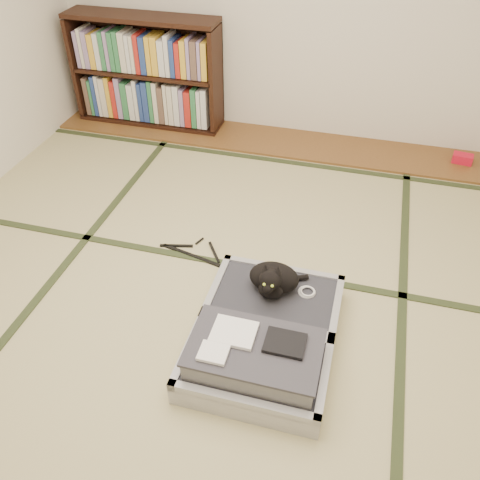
# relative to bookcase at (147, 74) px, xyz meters

# --- Properties ---
(floor) EXTENTS (4.50, 4.50, 0.00)m
(floor) POSITION_rel_bookcase_xyz_m (1.25, -2.07, -0.45)
(floor) COLOR #C3BD82
(floor) RESTS_ON ground
(wood_strip) EXTENTS (4.00, 0.50, 0.02)m
(wood_strip) POSITION_rel_bookcase_xyz_m (1.25, -0.07, -0.44)
(wood_strip) COLOR brown
(wood_strip) RESTS_ON ground
(red_item) EXTENTS (0.16, 0.11, 0.07)m
(red_item) POSITION_rel_bookcase_xyz_m (2.66, -0.04, -0.40)
(red_item) COLOR red
(red_item) RESTS_ON wood_strip
(room_shell) EXTENTS (4.50, 4.50, 4.50)m
(room_shell) POSITION_rel_bookcase_xyz_m (1.25, -2.07, 1.01)
(room_shell) COLOR white
(room_shell) RESTS_ON ground
(tatami_borders) EXTENTS (4.00, 4.50, 0.01)m
(tatami_borders) POSITION_rel_bookcase_xyz_m (1.25, -1.58, -0.45)
(tatami_borders) COLOR #2D381E
(tatami_borders) RESTS_ON ground
(bookcase) EXTENTS (1.28, 0.29, 0.92)m
(bookcase) POSITION_rel_bookcase_xyz_m (0.00, 0.00, 0.00)
(bookcase) COLOR black
(bookcase) RESTS_ON wood_strip
(suitcase) EXTENTS (0.69, 0.93, 0.27)m
(suitcase) POSITION_rel_bookcase_xyz_m (1.56, -2.26, -0.36)
(suitcase) COLOR #B0AFB4
(suitcase) RESTS_ON floor
(cat) EXTENTS (0.31, 0.31, 0.25)m
(cat) POSITION_rel_bookcase_xyz_m (1.55, -1.96, -0.23)
(cat) COLOR black
(cat) RESTS_ON suitcase
(cable_coil) EXTENTS (0.10, 0.10, 0.02)m
(cable_coil) POSITION_rel_bookcase_xyz_m (1.73, -1.92, -0.31)
(cable_coil) COLOR white
(cable_coil) RESTS_ON suitcase
(hanger) EXTENTS (0.44, 0.24, 0.01)m
(hanger) POSITION_rel_bookcase_xyz_m (0.97, -1.63, -0.44)
(hanger) COLOR black
(hanger) RESTS_ON floor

